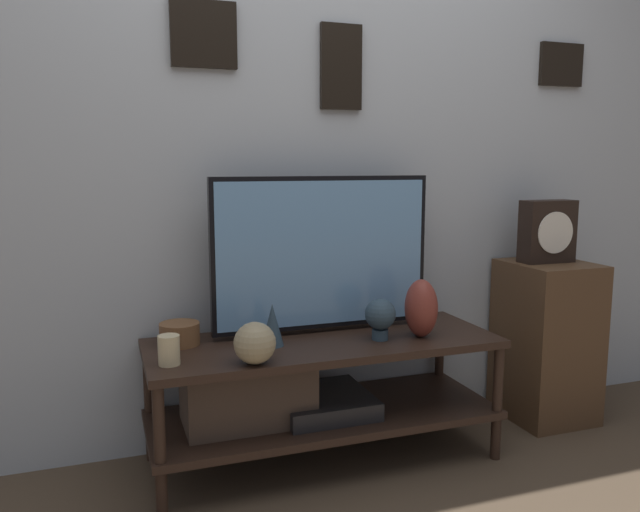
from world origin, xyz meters
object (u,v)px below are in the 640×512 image
(candle_jar, at_px, (169,350))
(mantel_clock, at_px, (548,231))
(vase_urn_stoneware, at_px, (421,308))
(vase_wide_bowl, at_px, (180,334))
(vase_round_glass, at_px, (255,343))
(decorative_bust, at_px, (380,316))
(television, at_px, (322,253))
(vase_slim_bronze, at_px, (272,325))

(candle_jar, xyz_separation_m, mantel_clock, (1.70, 0.19, 0.32))
(vase_urn_stoneware, bearing_deg, vase_wide_bowl, 167.29)
(vase_round_glass, distance_m, decorative_bust, 0.54)
(television, xyz_separation_m, decorative_bust, (0.17, -0.18, -0.23))
(vase_slim_bronze, distance_m, mantel_clock, 1.34)
(television, distance_m, vase_round_glass, 0.53)
(vase_wide_bowl, xyz_separation_m, vase_slim_bronze, (0.33, -0.13, 0.04))
(vase_slim_bronze, bearing_deg, decorative_bust, -8.19)
(vase_round_glass, bearing_deg, vase_wide_bowl, 124.14)
(vase_round_glass, bearing_deg, television, 40.98)
(candle_jar, relative_size, mantel_clock, 0.37)
(television, height_order, candle_jar, television)
(television, bearing_deg, vase_wide_bowl, 179.17)
(decorative_bust, relative_size, mantel_clock, 0.58)
(vase_slim_bronze, relative_size, candle_jar, 1.57)
(vase_wide_bowl, bearing_deg, vase_slim_bronze, -22.07)
(television, xyz_separation_m, vase_wide_bowl, (-0.57, 0.01, -0.28))
(decorative_bust, distance_m, mantel_clock, 0.95)
(candle_jar, bearing_deg, vase_wide_bowl, 74.63)
(television, relative_size, mantel_clock, 3.21)
(vase_wide_bowl, distance_m, mantel_clock, 1.67)
(mantel_clock, bearing_deg, vase_slim_bronze, -176.05)
(vase_wide_bowl, distance_m, candle_jar, 0.24)
(vase_wide_bowl, height_order, candle_jar, candle_jar)
(vase_urn_stoneware, relative_size, candle_jar, 2.24)
(vase_round_glass, distance_m, vase_wide_bowl, 0.38)
(vase_wide_bowl, xyz_separation_m, vase_urn_stoneware, (0.91, -0.21, 0.07))
(vase_slim_bronze, bearing_deg, mantel_clock, 3.95)
(vase_round_glass, relative_size, mantel_clock, 0.52)
(vase_wide_bowl, distance_m, vase_urn_stoneware, 0.94)
(television, distance_m, candle_jar, 0.72)
(vase_round_glass, distance_m, mantel_clock, 1.48)
(television, bearing_deg, candle_jar, -160.71)
(vase_round_glass, bearing_deg, mantel_clock, 10.95)
(vase_round_glass, height_order, vase_urn_stoneware, vase_urn_stoneware)
(television, distance_m, vase_slim_bronze, 0.37)
(television, distance_m, mantel_clock, 1.07)
(vase_urn_stoneware, height_order, vase_slim_bronze, vase_urn_stoneware)
(mantel_clock, bearing_deg, decorative_bust, -170.44)
(vase_slim_bronze, xyz_separation_m, candle_jar, (-0.39, -0.10, -0.03))
(vase_urn_stoneware, relative_size, vase_slim_bronze, 1.43)
(vase_round_glass, bearing_deg, vase_slim_bronze, 58.74)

